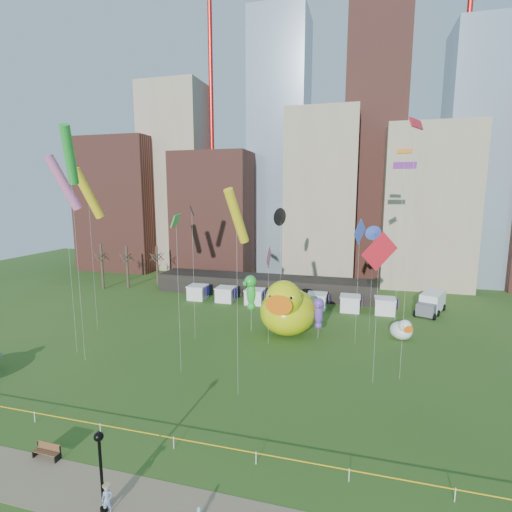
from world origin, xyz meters
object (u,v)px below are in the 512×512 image
(big_duck, at_px, (287,309))
(woman, at_px, (107,499))
(box_truck, at_px, (431,303))
(park_bench, at_px, (48,450))
(seahorse_purple, at_px, (319,311))
(small_duck, at_px, (402,330))
(seahorse_green, at_px, (251,290))
(lamppost, at_px, (101,463))

(big_duck, xyz_separation_m, woman, (-4.58, -29.74, -2.57))
(big_duck, xyz_separation_m, box_truck, (19.15, 14.65, -1.89))
(park_bench, xyz_separation_m, box_truck, (30.56, 41.50, 1.00))
(seahorse_purple, bearing_deg, small_duck, 14.41)
(small_duck, distance_m, park_bench, 38.43)
(box_truck, bearing_deg, big_duck, -119.94)
(seahorse_green, height_order, park_bench, seahorse_green)
(lamppost, distance_m, box_truck, 50.49)
(small_duck, xyz_separation_m, seahorse_green, (-18.62, -2.00, 4.23))
(seahorse_purple, bearing_deg, park_bench, -119.24)
(lamppost, relative_size, woman, 3.02)
(seahorse_green, distance_m, seahorse_purple, 8.93)
(big_duck, bearing_deg, park_bench, -110.81)
(small_duck, xyz_separation_m, box_truck, (5.30, 12.55, 0.28))
(big_duck, relative_size, small_duck, 2.52)
(seahorse_green, xyz_separation_m, park_bench, (-6.64, -26.95, -4.95))
(woman, bearing_deg, seahorse_purple, 47.40)
(seahorse_green, xyz_separation_m, woman, (0.19, -29.85, -4.63))
(park_bench, relative_size, box_truck, 0.26)
(woman, bearing_deg, seahorse_green, 63.90)
(small_duck, bearing_deg, seahorse_purple, 173.75)
(park_bench, distance_m, lamppost, 7.61)
(park_bench, xyz_separation_m, lamppost, (6.56, -2.89, 2.55))
(park_bench, height_order, woman, woman)
(park_bench, height_order, lamppost, lamppost)
(box_truck, bearing_deg, small_duck, -90.25)
(big_duck, xyz_separation_m, seahorse_purple, (3.94, -0.30, 0.13))
(seahorse_green, bearing_deg, lamppost, -67.21)
(seahorse_green, xyz_separation_m, lamppost, (-0.08, -29.85, -2.39))
(park_bench, relative_size, woman, 1.15)
(small_duck, relative_size, lamppost, 0.77)
(seahorse_green, bearing_deg, box_truck, 54.25)
(woman, bearing_deg, park_bench, 130.57)
(big_duck, bearing_deg, small_duck, 10.83)
(small_duck, xyz_separation_m, lamppost, (-18.70, -31.84, 1.84))
(big_duck, distance_m, small_duck, 14.18)
(seahorse_purple, xyz_separation_m, box_truck, (15.21, 14.96, -2.02))
(small_duck, relative_size, box_truck, 0.52)
(seahorse_green, relative_size, seahorse_purple, 1.43)
(big_duck, relative_size, box_truck, 1.31)
(small_duck, height_order, seahorse_purple, seahorse_purple)
(park_bench, bearing_deg, seahorse_green, 77.33)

